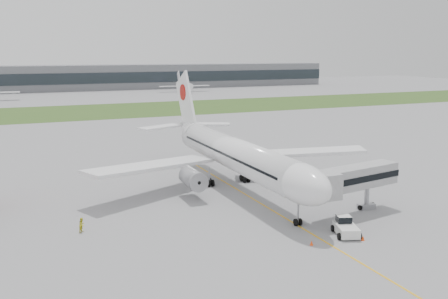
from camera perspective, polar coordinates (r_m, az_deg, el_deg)
name	(u,v)px	position (r m, az deg, el deg)	size (l,w,h in m)	color
ground	(246,195)	(76.35, 2.50, -5.17)	(600.00, 600.00, 0.00)	gray
apron_markings	(261,204)	(72.08, 4.23, -6.19)	(70.00, 70.00, 0.04)	gold
grass_strip	(105,111)	(189.89, -13.47, 4.33)	(600.00, 50.00, 0.02)	#33531F
terminal_building	(69,78)	(297.90, -17.25, 7.83)	(320.00, 22.30, 14.00)	gray
airliner	(233,152)	(79.29, 1.00, -0.34)	(48.13, 53.95, 17.88)	white
pushback_tug	(345,227)	(61.67, 13.71, -8.57)	(3.75, 4.56, 2.06)	white
jet_bridge	(352,179)	(68.05, 14.44, -3.27)	(14.22, 6.25, 6.63)	#B2B1B4
safety_cone_left	(312,243)	(57.85, 9.98, -10.47)	(0.40, 0.40, 0.55)	#FF450D
safety_cone_right	(363,238)	(60.49, 15.60, -9.73)	(0.42, 0.42, 0.57)	#FF450D
ground_crew_near	(341,221)	(63.34, 13.18, -8.02)	(0.69, 0.46, 1.90)	#FFFE2A
ground_crew_far	(82,225)	(63.13, -15.92, -8.27)	(0.87, 0.68, 1.79)	yellow
distant_aircraft_right	(184,92)	(275.63, -4.54, 6.61)	(27.84, 24.57, 10.65)	white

